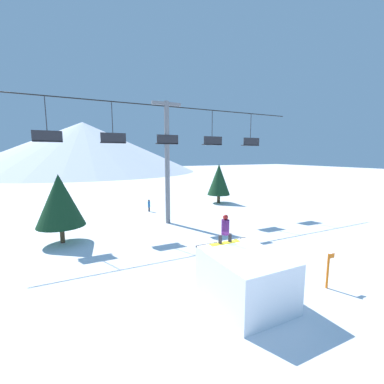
# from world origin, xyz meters

# --- Properties ---
(ground_plane) EXTENTS (220.00, 220.00, 0.00)m
(ground_plane) POSITION_xyz_m (0.00, 0.00, 0.00)
(ground_plane) COLOR white
(mountain_ridge) EXTENTS (74.48, 74.48, 16.46)m
(mountain_ridge) POSITION_xyz_m (0.00, 86.67, 8.23)
(mountain_ridge) COLOR silver
(mountain_ridge) RESTS_ON ground_plane
(snow_ramp) EXTENTS (2.61, 3.35, 1.94)m
(snow_ramp) POSITION_xyz_m (0.09, -0.80, 0.97)
(snow_ramp) COLOR white
(snow_ramp) RESTS_ON ground_plane
(snowboarder) EXTENTS (1.43, 0.34, 1.26)m
(snowboarder) POSITION_xyz_m (0.06, 0.59, 2.55)
(snowboarder) COLOR yellow
(snowboarder) RESTS_ON snow_ramp
(chairlift) EXTENTS (24.84, 0.44, 9.92)m
(chairlift) POSITION_xyz_m (1.58, 11.49, 6.09)
(chairlift) COLOR slate
(chairlift) RESTS_ON ground_plane
(pine_tree_near) EXTENTS (2.98, 2.98, 4.52)m
(pine_tree_near) POSITION_xyz_m (-6.39, 9.94, 2.82)
(pine_tree_near) COLOR #4C3823
(pine_tree_near) RESTS_ON ground_plane
(pine_tree_far) EXTENTS (2.69, 2.69, 4.64)m
(pine_tree_far) POSITION_xyz_m (10.28, 17.42, 2.80)
(pine_tree_far) COLOR #4C3823
(pine_tree_far) RESTS_ON ground_plane
(trail_marker) EXTENTS (0.41, 0.10, 1.54)m
(trail_marker) POSITION_xyz_m (3.93, -1.55, 0.83)
(trail_marker) COLOR orange
(trail_marker) RESTS_ON ground_plane
(distant_skier) EXTENTS (0.24, 0.24, 1.23)m
(distant_skier) POSITION_xyz_m (1.43, 16.51, 0.67)
(distant_skier) COLOR black
(distant_skier) RESTS_ON ground_plane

